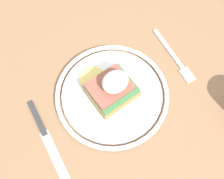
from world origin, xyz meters
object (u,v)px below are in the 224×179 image
sandwich (112,87)px  fork (175,58)px  plate (112,94)px  knife (44,133)px

sandwich → fork: (-0.18, 0.01, -0.04)m
plate → knife: bearing=-5.0°
plate → fork: plate is taller
fork → knife: knife is taller
knife → sandwich: bearing=175.3°
fork → knife: (0.34, -0.02, 0.00)m
sandwich → fork: 0.18m
plate → sandwich: sandwich is taller
sandwich → fork: bearing=176.8°
sandwich → plate: bearing=85.1°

